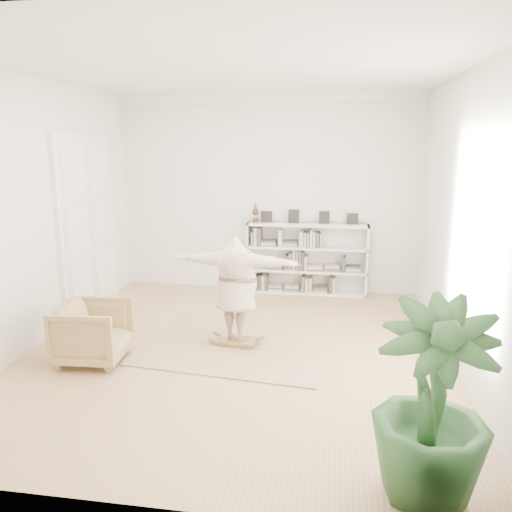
{
  "coord_description": "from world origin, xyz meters",
  "views": [
    {
      "loc": [
        1.21,
        -6.13,
        2.73
      ],
      "look_at": [
        0.19,
        0.4,
        1.22
      ],
      "focal_mm": 35.0,
      "sensor_mm": 36.0,
      "label": 1
    }
  ],
  "objects_px": {
    "person": "(236,286)",
    "houseplant": "(432,403)",
    "bookshelf": "(306,259)",
    "rocker_board": "(237,340)",
    "armchair": "(93,332)"
  },
  "relations": [
    {
      "from": "person",
      "to": "houseplant",
      "type": "bearing_deg",
      "value": 132.91
    },
    {
      "from": "houseplant",
      "to": "person",
      "type": "bearing_deg",
      "value": 126.99
    },
    {
      "from": "bookshelf",
      "to": "houseplant",
      "type": "relative_size",
      "value": 1.37
    },
    {
      "from": "rocker_board",
      "to": "person",
      "type": "bearing_deg",
      "value": 140.91
    },
    {
      "from": "bookshelf",
      "to": "rocker_board",
      "type": "xyz_separation_m",
      "value": [
        -0.79,
        -2.63,
        -0.57
      ]
    },
    {
      "from": "armchair",
      "to": "person",
      "type": "relative_size",
      "value": 0.47
    },
    {
      "from": "rocker_board",
      "to": "person",
      "type": "xyz_separation_m",
      "value": [
        -0.0,
        0.0,
        0.78
      ]
    },
    {
      "from": "rocker_board",
      "to": "houseplant",
      "type": "distance_m",
      "value": 3.48
    },
    {
      "from": "armchair",
      "to": "rocker_board",
      "type": "distance_m",
      "value": 1.89
    },
    {
      "from": "person",
      "to": "houseplant",
      "type": "distance_m",
      "value": 3.4
    },
    {
      "from": "bookshelf",
      "to": "houseplant",
      "type": "bearing_deg",
      "value": -76.8
    },
    {
      "from": "armchair",
      "to": "person",
      "type": "distance_m",
      "value": 1.92
    },
    {
      "from": "armchair",
      "to": "person",
      "type": "xyz_separation_m",
      "value": [
        1.7,
        0.76,
        0.47
      ]
    },
    {
      "from": "bookshelf",
      "to": "rocker_board",
      "type": "relative_size",
      "value": 4.02
    },
    {
      "from": "rocker_board",
      "to": "person",
      "type": "relative_size",
      "value": 0.31
    }
  ]
}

